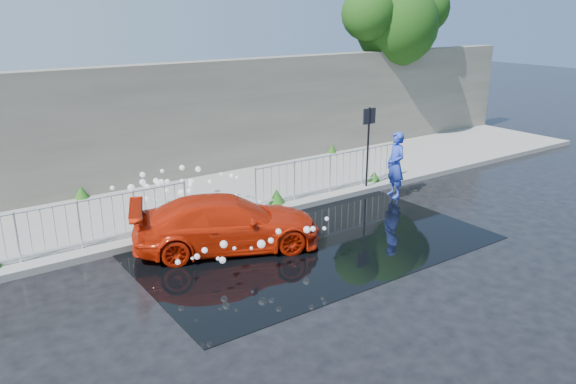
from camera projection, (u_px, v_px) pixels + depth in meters
name	position (u px, v px, depth m)	size (l,w,h in m)	color
ground	(319.00, 263.00, 11.96)	(90.00, 90.00, 0.00)	black
pavement	(210.00, 198.00, 15.83)	(30.00, 4.00, 0.15)	gray
curb	(246.00, 218.00, 14.27)	(30.00, 0.25, 0.16)	gray
retaining_wall	(173.00, 122.00, 16.97)	(30.00, 0.60, 3.50)	#5D594E
puddle	(310.00, 242.00, 13.01)	(8.00, 5.00, 0.01)	black
sign_post	(368.00, 134.00, 16.14)	(0.45, 0.06, 2.50)	black
tree	(397.00, 21.00, 21.46)	(4.98, 3.20, 6.20)	#332114
railing_left	(79.00, 223.00, 12.15)	(5.05, 0.05, 1.10)	silver
railing_right	(330.00, 172.00, 15.98)	(5.05, 0.05, 1.10)	silver
weeds	(215.00, 195.00, 15.30)	(12.17, 3.93, 0.39)	#1A5215
water_spray	(198.00, 200.00, 13.48)	(3.47, 5.40, 0.98)	white
red_car	(227.00, 223.00, 12.52)	(1.69, 4.16, 1.21)	#B91E07
person	(396.00, 165.00, 15.92)	(0.69, 0.45, 1.89)	#253DBC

